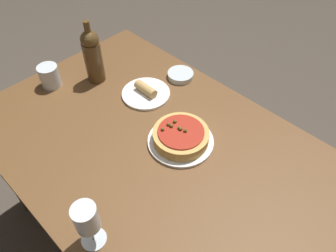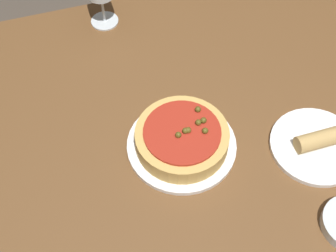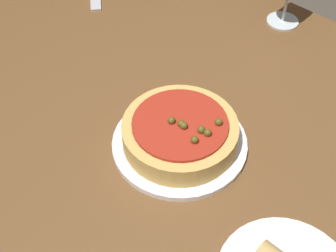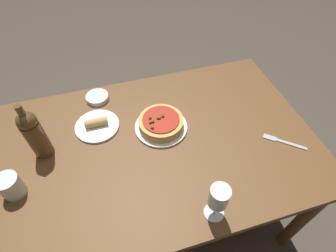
{
  "view_description": "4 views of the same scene",
  "coord_description": "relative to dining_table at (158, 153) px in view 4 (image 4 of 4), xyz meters",
  "views": [
    {
      "loc": [
        0.57,
        -0.52,
        1.68
      ],
      "look_at": [
        -0.01,
        0.07,
        0.8
      ],
      "focal_mm": 35.0,
      "sensor_mm": 36.0,
      "label": 1
    },
    {
      "loc": [
        0.24,
        0.63,
        1.63
      ],
      "look_at": [
        0.06,
        0.05,
        0.79
      ],
      "focal_mm": 50.0,
      "sensor_mm": 36.0,
      "label": 2
    },
    {
      "loc": [
        -0.32,
        0.51,
        1.4
      ],
      "look_at": [
        0.03,
        0.12,
        0.82
      ],
      "focal_mm": 50.0,
      "sensor_mm": 36.0,
      "label": 3
    },
    {
      "loc": [
        -0.16,
        -0.7,
        1.69
      ],
      "look_at": [
        0.07,
        0.07,
        0.76
      ],
      "focal_mm": 28.0,
      "sensor_mm": 36.0,
      "label": 4
    }
  ],
  "objects": [
    {
      "name": "pizza",
      "position": [
        0.04,
        0.08,
        0.12
      ],
      "size": [
        0.21,
        0.21,
        0.06
      ],
      "color": "tan",
      "rests_on": "dinner_plate"
    },
    {
      "name": "dining_table",
      "position": [
        0.0,
        0.0,
        0.0
      ],
      "size": [
        1.44,
        0.93,
        0.73
      ],
      "color": "brown",
      "rests_on": "ground_plane"
    },
    {
      "name": "fork",
      "position": [
        0.55,
        -0.16,
        0.09
      ],
      "size": [
        0.16,
        0.14,
        0.0
      ],
      "rotation": [
        0.0,
        0.0,
        2.44
      ],
      "color": "#B7B7BC",
      "rests_on": "dining_table"
    },
    {
      "name": "side_bowl",
      "position": [
        -0.23,
        0.37,
        0.1
      ],
      "size": [
        0.12,
        0.12,
        0.03
      ],
      "color": "silver",
      "rests_on": "dining_table"
    },
    {
      "name": "side_plate",
      "position": [
        -0.25,
        0.17,
        0.09
      ],
      "size": [
        0.21,
        0.21,
        0.05
      ],
      "color": "white",
      "rests_on": "dining_table"
    },
    {
      "name": "water_cup",
      "position": [
        -0.6,
        -0.07,
        0.13
      ],
      "size": [
        0.09,
        0.09,
        0.1
      ],
      "color": "silver",
      "rests_on": "dining_table"
    },
    {
      "name": "dinner_plate",
      "position": [
        0.04,
        0.08,
        0.09
      ],
      "size": [
        0.25,
        0.25,
        0.01
      ],
      "color": "white",
      "rests_on": "dining_table"
    },
    {
      "name": "wine_bottle",
      "position": [
        -0.49,
        0.09,
        0.21
      ],
      "size": [
        0.08,
        0.08,
        0.29
      ],
      "color": "brown",
      "rests_on": "dining_table"
    },
    {
      "name": "ground_plane",
      "position": [
        0.0,
        0.0,
        -0.65
      ],
      "size": [
        14.0,
        14.0,
        0.0
      ],
      "primitive_type": "plane",
      "color": "#4C4238"
    },
    {
      "name": "wine_glass",
      "position": [
        0.12,
        -0.38,
        0.21
      ],
      "size": [
        0.08,
        0.08,
        0.18
      ],
      "color": "silver",
      "rests_on": "dining_table"
    }
  ]
}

